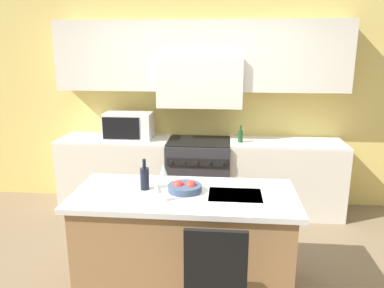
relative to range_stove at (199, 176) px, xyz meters
name	(u,v)px	position (x,y,z in m)	size (l,w,h in m)	color
ground_plane	(185,282)	(0.00, -1.62, -0.47)	(10.00, 10.00, 0.00)	#7A664C
back_cabinetry	(201,86)	(0.00, 0.27, 1.13)	(10.00, 0.46, 2.70)	#DBC166
back_counter	(199,175)	(0.00, 0.02, 0.00)	(3.61, 0.62, 0.94)	silver
range_stove	(199,176)	(0.00, 0.00, 0.00)	(0.79, 0.70, 0.93)	#2D2D33
microwave	(129,126)	(-0.90, 0.02, 0.64)	(0.60, 0.37, 0.34)	silver
kitchen_island	(185,240)	(0.00, -1.66, -0.02)	(1.88, 0.84, 0.89)	olive
island_chair	(216,284)	(0.29, -2.40, 0.08)	(0.42, 0.40, 0.99)	black
wine_bottle	(145,178)	(-0.35, -1.60, 0.53)	(0.08, 0.08, 0.27)	black
wine_glass_near	(157,186)	(-0.19, -1.86, 0.55)	(0.06, 0.06, 0.19)	white
wine_glass_far	(164,170)	(-0.21, -1.45, 0.55)	(0.06, 0.06, 0.19)	white
fruit_bowl	(184,187)	(0.00, -1.61, 0.46)	(0.29, 0.29, 0.10)	#384C6B
oil_bottle_on_counter	(240,136)	(0.52, -0.05, 0.55)	(0.06, 0.06, 0.21)	#194723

